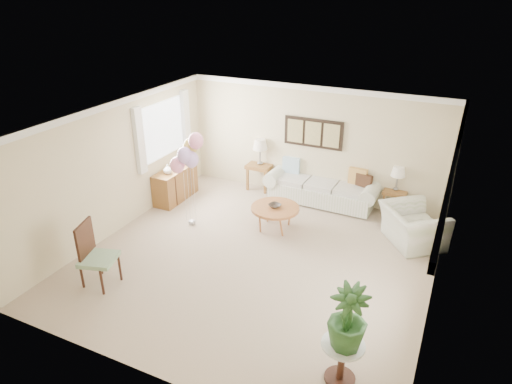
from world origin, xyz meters
TOP-DOWN VIEW (x-y plane):
  - ground_plane at (0.00, 0.00)m, footprint 6.00×6.00m
  - room_shell at (-0.11, 0.09)m, footprint 6.04×6.04m
  - wall_art_triptych at (0.00, 2.96)m, footprint 1.35×0.06m
  - sofa at (0.35, 2.88)m, footprint 2.59×1.02m
  - end_table_left at (-1.25, 2.87)m, footprint 0.58×0.53m
  - end_table_right at (1.92, 2.96)m, footprint 0.50×0.45m
  - lamp_left at (-1.25, 2.87)m, footprint 0.35×0.35m
  - lamp_right at (1.92, 2.96)m, footprint 0.31×0.31m
  - coffee_table at (-0.14, 1.20)m, footprint 0.98×0.98m
  - decor_bowl at (-0.15, 1.20)m, footprint 0.31×0.31m
  - armchair at (2.45, 1.81)m, footprint 1.46×1.48m
  - side_table at (2.14, -2.02)m, footprint 0.54×0.54m
  - potted_plant at (2.17, -2.05)m, footprint 0.60×0.60m
  - accent_chair at (-2.10, -1.75)m, footprint 0.67×0.67m
  - credenza at (-2.76, 1.50)m, footprint 0.46×1.20m
  - vase_white at (-2.74, 1.24)m, footprint 0.24×0.24m
  - vase_sage at (-2.74, 1.76)m, footprint 0.17×0.17m
  - balloon_cluster at (-1.74, 0.60)m, footprint 0.64×0.55m

SIDE VIEW (x-z plane):
  - ground_plane at x=0.00m, z-range 0.00..0.00m
  - armchair at x=2.45m, z-range 0.00..0.73m
  - credenza at x=-2.76m, z-range 0.00..0.74m
  - sofa at x=0.35m, z-range -0.10..0.85m
  - side_table at x=2.14m, z-range 0.15..0.74m
  - end_table_right at x=1.92m, z-range 0.18..0.72m
  - coffee_table at x=-0.14m, z-range 0.21..0.70m
  - decor_bowl at x=-0.15m, z-range 0.49..0.55m
  - end_table_left at x=-1.25m, z-range 0.21..0.85m
  - accent_chair at x=-2.10m, z-range 0.02..1.12m
  - vase_sage at x=-2.74m, z-range 0.74..0.91m
  - vase_white at x=-2.74m, z-range 0.74..0.95m
  - lamp_right at x=1.92m, z-range 0.68..1.23m
  - potted_plant at x=2.17m, z-range 0.59..1.45m
  - lamp_left at x=-1.25m, z-range 0.80..1.42m
  - wall_art_triptych at x=0.00m, z-range 1.23..1.88m
  - balloon_cluster at x=-1.74m, z-range 0.57..2.57m
  - room_shell at x=-0.11m, z-range 0.33..2.93m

